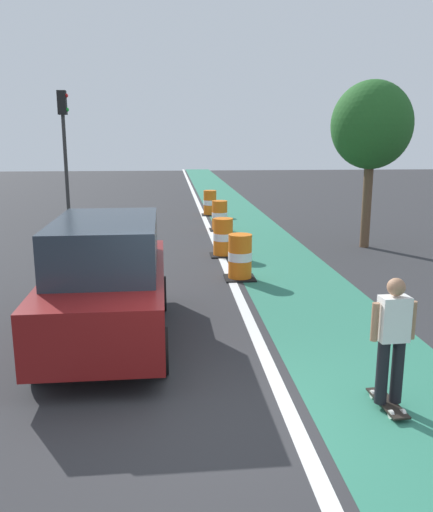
# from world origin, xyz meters

# --- Properties ---
(ground_plane) EXTENTS (100.00, 100.00, 0.00)m
(ground_plane) POSITION_xyz_m (0.00, 0.00, 0.00)
(ground_plane) COLOR #2D2D30
(bike_lane_strip) EXTENTS (2.50, 80.00, 0.01)m
(bike_lane_strip) POSITION_xyz_m (2.40, 12.00, 0.00)
(bike_lane_strip) COLOR #2D755B
(bike_lane_strip) RESTS_ON ground
(lane_divider_stripe) EXTENTS (0.20, 80.00, 0.01)m
(lane_divider_stripe) POSITION_xyz_m (0.90, 12.00, 0.01)
(lane_divider_stripe) COLOR silver
(lane_divider_stripe) RESTS_ON ground
(skateboarder_on_lane) EXTENTS (0.57, 0.81, 1.69)m
(skateboarder_on_lane) POSITION_xyz_m (2.15, 0.01, 0.91)
(skateboarder_on_lane) COLOR black
(skateboarder_on_lane) RESTS_ON ground
(parked_suv_nearest) EXTENTS (1.98, 4.63, 2.04)m
(parked_suv_nearest) POSITION_xyz_m (-1.57, 2.67, 1.04)
(parked_suv_nearest) COLOR maroon
(parked_suv_nearest) RESTS_ON ground
(traffic_barrel_front) EXTENTS (0.73, 0.73, 1.09)m
(traffic_barrel_front) POSITION_xyz_m (1.11, 6.33, 0.53)
(traffic_barrel_front) COLOR orange
(traffic_barrel_front) RESTS_ON ground
(traffic_barrel_mid) EXTENTS (0.73, 0.73, 1.09)m
(traffic_barrel_mid) POSITION_xyz_m (0.96, 8.90, 0.53)
(traffic_barrel_mid) COLOR orange
(traffic_barrel_mid) RESTS_ON ground
(traffic_barrel_back) EXTENTS (0.73, 0.73, 1.09)m
(traffic_barrel_back) POSITION_xyz_m (1.27, 13.20, 0.53)
(traffic_barrel_back) COLOR orange
(traffic_barrel_back) RESTS_ON ground
(traffic_barrel_far) EXTENTS (0.73, 0.73, 1.09)m
(traffic_barrel_far) POSITION_xyz_m (1.20, 17.10, 0.53)
(traffic_barrel_far) COLOR orange
(traffic_barrel_far) RESTS_ON ground
(traffic_light_corner) EXTENTS (0.41, 0.32, 5.10)m
(traffic_light_corner) POSITION_xyz_m (-4.59, 15.59, 3.50)
(traffic_light_corner) COLOR #2D2D2D
(traffic_light_corner) RESTS_ON ground
(street_tree_sidewalk) EXTENTS (2.40, 2.40, 5.00)m
(street_tree_sidewalk) POSITION_xyz_m (5.48, 9.80, 3.67)
(street_tree_sidewalk) COLOR brown
(street_tree_sidewalk) RESTS_ON ground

